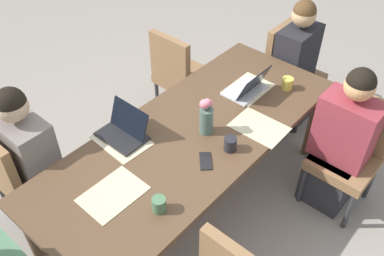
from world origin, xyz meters
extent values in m
plane|color=gray|center=(0.00, 0.00, 0.00)|extent=(10.00, 10.00, 0.00)
cube|color=brown|center=(0.00, 0.00, 0.73)|extent=(2.32, 0.93, 0.04)
cylinder|color=brown|center=(1.08, -0.38, 0.35)|extent=(0.07, 0.07, 0.71)
cylinder|color=brown|center=(-1.08, 0.38, 0.35)|extent=(0.07, 0.07, 0.71)
cylinder|color=brown|center=(1.08, 0.38, 0.35)|extent=(0.07, 0.07, 0.71)
cube|color=olive|center=(0.77, -0.80, 0.41)|extent=(0.44, 0.44, 0.08)
cube|color=olive|center=(0.96, -0.80, 0.68)|extent=(0.06, 0.42, 0.45)
cylinder|color=#333338|center=(0.58, -0.99, 0.18)|extent=(0.04, 0.04, 0.37)
cylinder|color=#333338|center=(0.58, -0.61, 0.18)|extent=(0.04, 0.04, 0.37)
cylinder|color=#333338|center=(0.96, -0.99, 0.18)|extent=(0.04, 0.04, 0.37)
cylinder|color=#333338|center=(0.96, -0.61, 0.18)|extent=(0.04, 0.04, 0.37)
cube|color=#2D2D33|center=(0.77, -0.74, 0.23)|extent=(0.36, 0.34, 0.45)
cube|color=#93333D|center=(0.77, -0.74, 0.70)|extent=(0.24, 0.40, 0.50)
sphere|color=tan|center=(0.77, -0.74, 1.07)|extent=(0.20, 0.20, 0.20)
sphere|color=black|center=(0.77, -0.74, 1.10)|extent=(0.19, 0.19, 0.19)
cube|color=olive|center=(-0.79, 0.80, 0.41)|extent=(0.44, 0.44, 0.08)
cylinder|color=#333338|center=(-0.60, 0.99, 0.18)|extent=(0.04, 0.04, 0.37)
cylinder|color=#333338|center=(-0.60, 0.61, 0.18)|extent=(0.04, 0.04, 0.37)
cylinder|color=#333338|center=(-0.98, 0.99, 0.18)|extent=(0.04, 0.04, 0.37)
cylinder|color=#333338|center=(-0.98, 0.61, 0.18)|extent=(0.04, 0.04, 0.37)
cube|color=#2D2D33|center=(-0.79, 0.74, 0.23)|extent=(0.36, 0.34, 0.45)
cube|color=slate|center=(-0.79, 0.74, 0.70)|extent=(0.24, 0.40, 0.50)
sphere|color=tan|center=(-0.79, 0.74, 1.07)|extent=(0.20, 0.20, 0.20)
sphere|color=black|center=(-0.79, 0.74, 1.10)|extent=(0.19, 0.19, 0.19)
cube|color=olive|center=(1.45, 0.02, 0.41)|extent=(0.44, 0.44, 0.08)
cube|color=olive|center=(1.45, 0.21, 0.68)|extent=(0.42, 0.06, 0.45)
cylinder|color=#333338|center=(1.64, -0.17, 0.18)|extent=(0.04, 0.04, 0.37)
cylinder|color=#333338|center=(1.26, -0.17, 0.18)|extent=(0.04, 0.04, 0.37)
cylinder|color=#333338|center=(1.64, 0.21, 0.18)|extent=(0.04, 0.04, 0.37)
cylinder|color=#333338|center=(1.26, 0.21, 0.18)|extent=(0.04, 0.04, 0.37)
cube|color=#2D2D33|center=(1.39, 0.02, 0.23)|extent=(0.34, 0.36, 0.45)
cube|color=#232328|center=(1.39, 0.02, 0.70)|extent=(0.40, 0.24, 0.50)
sphere|color=tan|center=(1.39, 0.02, 1.07)|extent=(0.20, 0.20, 0.20)
sphere|color=#51381E|center=(1.39, 0.02, 1.10)|extent=(0.19, 0.19, 0.19)
cube|color=olive|center=(0.82, 0.80, 0.41)|extent=(0.44, 0.44, 0.08)
cube|color=olive|center=(0.63, 0.80, 0.68)|extent=(0.06, 0.42, 0.45)
cylinder|color=#333338|center=(1.01, 0.99, 0.18)|extent=(0.04, 0.04, 0.37)
cylinder|color=#333338|center=(1.01, 0.61, 0.18)|extent=(0.04, 0.04, 0.37)
cylinder|color=#333338|center=(0.63, 0.99, 0.18)|extent=(0.04, 0.04, 0.37)
cylinder|color=#333338|center=(0.63, 0.61, 0.18)|extent=(0.04, 0.04, 0.37)
cylinder|color=#4C6B60|center=(0.08, -0.06, 0.84)|extent=(0.09, 0.09, 0.19)
sphere|color=#DB7584|center=(0.11, -0.05, 0.97)|extent=(0.05, 0.05, 0.05)
cylinder|color=#477A3D|center=(0.11, -0.05, 0.95)|extent=(0.01, 0.01, 0.04)
sphere|color=#DB7584|center=(0.07, -0.04, 0.98)|extent=(0.07, 0.07, 0.07)
cylinder|color=#477A3D|center=(0.07, -0.04, 0.96)|extent=(0.01, 0.01, 0.04)
sphere|color=#DB7584|center=(0.08, -0.06, 1.00)|extent=(0.06, 0.06, 0.06)
cylinder|color=#477A3D|center=(0.08, -0.06, 0.97)|extent=(0.01, 0.01, 0.06)
cube|color=beige|center=(0.35, -0.30, 0.75)|extent=(0.27, 0.36, 0.00)
cube|color=beige|center=(-0.69, 0.01, 0.75)|extent=(0.36, 0.27, 0.00)
cube|color=beige|center=(-0.35, 0.30, 0.75)|extent=(0.28, 0.37, 0.00)
cube|color=beige|center=(0.65, 0.01, 0.75)|extent=(0.36, 0.26, 0.00)
cube|color=black|center=(-0.33, 0.32, 0.76)|extent=(0.22, 0.32, 0.02)
cube|color=black|center=(-0.26, 0.32, 0.86)|extent=(0.08, 0.31, 0.19)
cube|color=silver|center=(0.61, 0.01, 0.76)|extent=(0.32, 0.22, 0.02)
cube|color=black|center=(0.61, -0.06, 0.86)|extent=(0.31, 0.08, 0.19)
cylinder|color=#DBC64C|center=(0.85, -0.21, 0.79)|extent=(0.08, 0.08, 0.09)
cylinder|color=#232328|center=(0.05, -0.28, 0.80)|extent=(0.08, 0.08, 0.09)
cylinder|color=#47704C|center=(-0.59, -0.27, 0.79)|extent=(0.08, 0.08, 0.09)
cube|color=black|center=(-0.14, -0.23, 0.75)|extent=(0.16, 0.16, 0.01)
camera|label=1|loc=(-1.55, -1.35, 2.64)|focal=39.24mm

